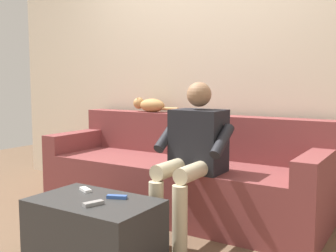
{
  "coord_description": "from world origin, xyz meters",
  "views": [
    {
      "loc": [
        -1.68,
        2.73,
        1.09
      ],
      "look_at": [
        0.0,
        0.06,
        0.74
      ],
      "focal_mm": 43.21,
      "sensor_mm": 36.0,
      "label": 1
    }
  ],
  "objects_px": {
    "coffee_table": "(94,228)",
    "remote_gray": "(93,204)",
    "person_solo_seated": "(193,149)",
    "cat_on_backrest": "(150,105)",
    "remote_white": "(85,190)",
    "couch": "(181,177)",
    "remote_blue": "(117,197)"
  },
  "relations": [
    {
      "from": "remote_blue",
      "to": "remote_gray",
      "type": "bearing_deg",
      "value": 58.48
    },
    {
      "from": "remote_white",
      "to": "remote_blue",
      "type": "bearing_deg",
      "value": -160.09
    },
    {
      "from": "person_solo_seated",
      "to": "remote_white",
      "type": "bearing_deg",
      "value": 46.74
    },
    {
      "from": "person_solo_seated",
      "to": "remote_gray",
      "type": "distance_m",
      "value": 0.83
    },
    {
      "from": "person_solo_seated",
      "to": "cat_on_backrest",
      "type": "distance_m",
      "value": 1.08
    },
    {
      "from": "couch",
      "to": "coffee_table",
      "type": "xyz_separation_m",
      "value": [
        0.0,
        1.06,
        -0.11
      ]
    },
    {
      "from": "couch",
      "to": "remote_gray",
      "type": "distance_m",
      "value": 1.15
    },
    {
      "from": "person_solo_seated",
      "to": "remote_blue",
      "type": "relative_size",
      "value": 8.65
    },
    {
      "from": "cat_on_backrest",
      "to": "remote_blue",
      "type": "distance_m",
      "value": 1.45
    },
    {
      "from": "person_solo_seated",
      "to": "couch",
      "type": "bearing_deg",
      "value": -49.91
    },
    {
      "from": "remote_blue",
      "to": "remote_white",
      "type": "height_order",
      "value": "remote_blue"
    },
    {
      "from": "coffee_table",
      "to": "remote_gray",
      "type": "xyz_separation_m",
      "value": [
        -0.08,
        0.09,
        0.19
      ]
    },
    {
      "from": "person_solo_seated",
      "to": "remote_gray",
      "type": "height_order",
      "value": "person_solo_seated"
    },
    {
      "from": "cat_on_backrest",
      "to": "remote_gray",
      "type": "relative_size",
      "value": 3.98
    },
    {
      "from": "couch",
      "to": "person_solo_seated",
      "type": "height_order",
      "value": "person_solo_seated"
    },
    {
      "from": "person_solo_seated",
      "to": "remote_blue",
      "type": "height_order",
      "value": "person_solo_seated"
    },
    {
      "from": "coffee_table",
      "to": "cat_on_backrest",
      "type": "bearing_deg",
      "value": -69.55
    },
    {
      "from": "coffee_table",
      "to": "cat_on_backrest",
      "type": "height_order",
      "value": "cat_on_backrest"
    },
    {
      "from": "couch",
      "to": "person_solo_seated",
      "type": "distance_m",
      "value": 0.61
    },
    {
      "from": "cat_on_backrest",
      "to": "remote_gray",
      "type": "bearing_deg",
      "value": 111.97
    },
    {
      "from": "remote_blue",
      "to": "remote_white",
      "type": "xyz_separation_m",
      "value": [
        0.29,
        -0.02,
        -0.0
      ]
    },
    {
      "from": "cat_on_backrest",
      "to": "remote_white",
      "type": "xyz_separation_m",
      "value": [
        -0.31,
        1.2,
        -0.5
      ]
    },
    {
      "from": "coffee_table",
      "to": "cat_on_backrest",
      "type": "relative_size",
      "value": 1.61
    },
    {
      "from": "remote_white",
      "to": "remote_gray",
      "type": "distance_m",
      "value": 0.33
    },
    {
      "from": "cat_on_backrest",
      "to": "coffee_table",
      "type": "bearing_deg",
      "value": 110.45
    },
    {
      "from": "couch",
      "to": "cat_on_backrest",
      "type": "distance_m",
      "value": 0.8
    },
    {
      "from": "person_solo_seated",
      "to": "remote_blue",
      "type": "bearing_deg",
      "value": 68.41
    },
    {
      "from": "couch",
      "to": "cat_on_backrest",
      "type": "bearing_deg",
      "value": -27.72
    },
    {
      "from": "coffee_table",
      "to": "remote_blue",
      "type": "height_order",
      "value": "remote_blue"
    },
    {
      "from": "coffee_table",
      "to": "remote_gray",
      "type": "distance_m",
      "value": 0.23
    },
    {
      "from": "coffee_table",
      "to": "remote_white",
      "type": "relative_size",
      "value": 6.99
    },
    {
      "from": "couch",
      "to": "remote_white",
      "type": "bearing_deg",
      "value": 78.89
    }
  ]
}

